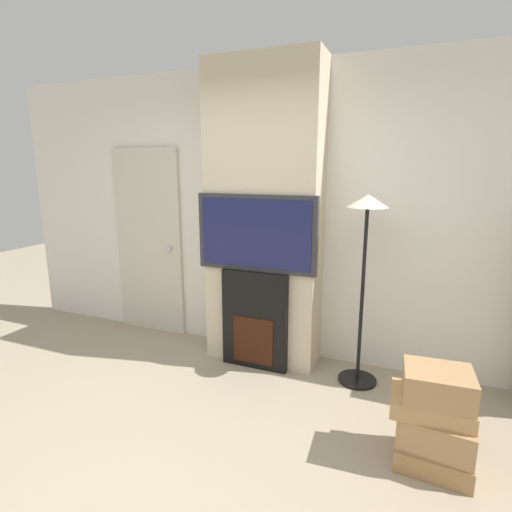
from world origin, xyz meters
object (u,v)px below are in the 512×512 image
(television, at_px, (256,233))
(floor_lamp, at_px, (365,246))
(fireplace, at_px, (256,319))
(box_stack, at_px, (435,420))

(television, height_order, floor_lamp, floor_lamp)
(fireplace, distance_m, television, 0.79)
(floor_lamp, distance_m, box_stack, 1.33)
(fireplace, bearing_deg, box_stack, -27.26)
(television, relative_size, floor_lamp, 0.68)
(television, xyz_separation_m, floor_lamp, (0.91, 0.06, -0.05))
(fireplace, xyz_separation_m, box_stack, (1.48, -0.76, -0.15))
(fireplace, distance_m, floor_lamp, 1.17)
(fireplace, relative_size, floor_lamp, 0.57)
(television, xyz_separation_m, box_stack, (1.48, -0.76, -0.94))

